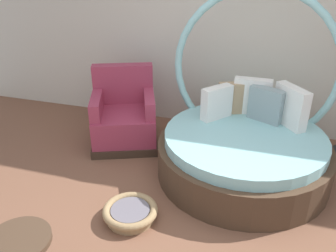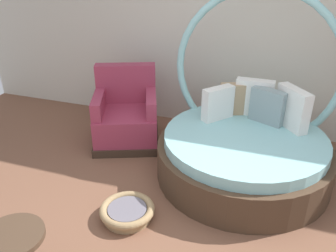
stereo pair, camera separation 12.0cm
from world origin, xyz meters
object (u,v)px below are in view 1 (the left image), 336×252
object	(u,v)px
pet_basket	(130,212)
side_table	(20,249)
round_daybed	(245,141)
red_armchair	(124,117)

from	to	relation	value
pet_basket	side_table	distance (m)	1.08
round_daybed	red_armchair	bearing A→B (deg)	171.11
round_daybed	red_armchair	world-z (taller)	round_daybed
side_table	round_daybed	bearing A→B (deg)	57.66
round_daybed	pet_basket	xyz separation A→B (m)	(-0.90, -1.12, -0.30)
red_armchair	pet_basket	world-z (taller)	red_armchair
pet_basket	side_table	xyz separation A→B (m)	(-0.40, -0.93, 0.35)
red_armchair	pet_basket	xyz separation A→B (m)	(0.63, -1.36, -0.26)
side_table	pet_basket	bearing A→B (deg)	66.58
round_daybed	red_armchair	distance (m)	1.55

